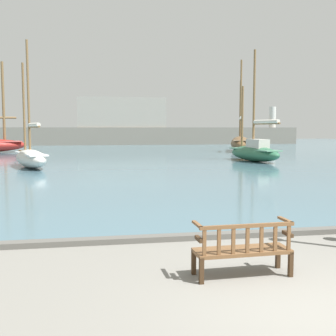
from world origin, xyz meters
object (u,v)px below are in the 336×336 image
park_bench (243,248)px  sailboat_distant_harbor (31,156)px  sailboat_mid_starboard (255,151)px  sailboat_nearest_port (240,143)px

park_bench → sailboat_distant_harbor: bearing=107.1°
park_bench → sailboat_distant_harbor: sailboat_distant_harbor is taller
park_bench → sailboat_mid_starboard: bearing=67.9°
sailboat_mid_starboard → park_bench: bearing=-112.1°
park_bench → sailboat_mid_starboard: (9.01, 22.18, 0.36)m
sailboat_distant_harbor → sailboat_nearest_port: bearing=38.6°
sailboat_mid_starboard → sailboat_nearest_port: 13.01m
sailboat_mid_starboard → sailboat_distant_harbor: (-15.14, -2.26, -0.07)m
sailboat_distant_harbor → sailboat_mid_starboard: bearing=8.5°
park_bench → sailboat_distant_harbor: 20.84m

